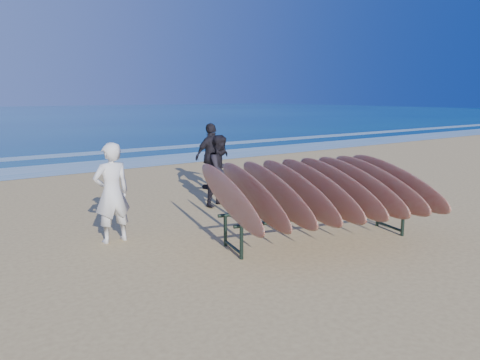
{
  "coord_description": "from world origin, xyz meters",
  "views": [
    {
      "loc": [
        -4.53,
        -5.42,
        2.35
      ],
      "look_at": [
        0.0,
        0.8,
        0.95
      ],
      "focal_mm": 35.0,
      "sensor_mm": 36.0,
      "label": 1
    }
  ],
  "objects_px": {
    "surfboard_rack": "(318,189)",
    "person_white": "(112,193)",
    "person_dark_b": "(212,156)",
    "person_dark_a": "(221,171)"
  },
  "relations": [
    {
      "from": "person_dark_b",
      "to": "surfboard_rack",
      "type": "bearing_deg",
      "value": 74.43
    },
    {
      "from": "surfboard_rack",
      "to": "person_white",
      "type": "relative_size",
      "value": 2.27
    },
    {
      "from": "person_white",
      "to": "person_dark_a",
      "type": "bearing_deg",
      "value": -160.61
    },
    {
      "from": "person_white",
      "to": "person_dark_a",
      "type": "relative_size",
      "value": 1.06
    },
    {
      "from": "person_white",
      "to": "person_dark_b",
      "type": "height_order",
      "value": "person_dark_b"
    },
    {
      "from": "surfboard_rack",
      "to": "person_dark_b",
      "type": "distance_m",
      "value": 4.76
    },
    {
      "from": "surfboard_rack",
      "to": "person_dark_a",
      "type": "bearing_deg",
      "value": 101.24
    },
    {
      "from": "person_white",
      "to": "person_dark_b",
      "type": "distance_m",
      "value": 4.56
    },
    {
      "from": "person_white",
      "to": "person_dark_b",
      "type": "xyz_separation_m",
      "value": [
        3.65,
        2.73,
        0.02
      ]
    },
    {
      "from": "person_white",
      "to": "person_dark_a",
      "type": "height_order",
      "value": "person_white"
    }
  ]
}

